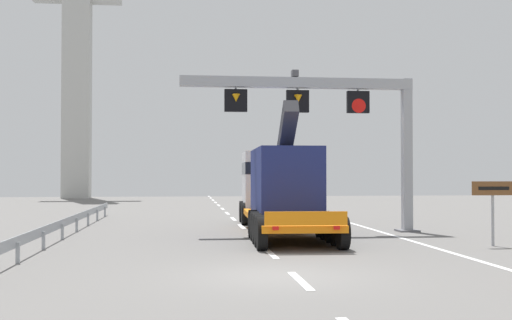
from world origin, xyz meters
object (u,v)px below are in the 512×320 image
Objects in this scene: overhead_lane_gantry at (329,109)px; bridge_pylon_distant at (77,31)px; heavy_haul_truck_orange at (278,186)px; tourist_info_sign_brown at (493,197)px.

overhead_lane_gantry is 45.81m from bridge_pylon_distant.
overhead_lane_gantry is 0.73× the size of heavy_haul_truck_orange.
overhead_lane_gantry is 4.11m from heavy_haul_truck_orange.
tourist_info_sign_brown is at bearing -52.59° from overhead_lane_gantry.
bridge_pylon_distant is (-15.29, 39.47, 15.41)m from heavy_haul_truck_orange.
bridge_pylon_distant is at bearing 111.18° from heavy_haul_truck_orange.
bridge_pylon_distant is (-17.38, 40.63, 12.07)m from overhead_lane_gantry.
overhead_lane_gantry reaches higher than tourist_info_sign_brown.
bridge_pylon_distant is at bearing 113.16° from overhead_lane_gantry.
overhead_lane_gantry is 8.19m from tourist_info_sign_brown.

